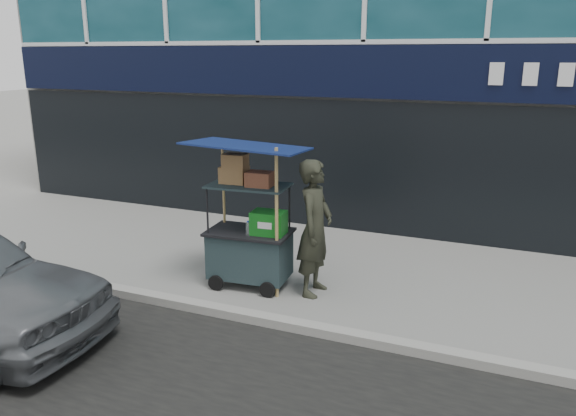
% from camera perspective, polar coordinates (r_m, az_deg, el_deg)
% --- Properties ---
extents(ground, '(80.00, 80.00, 0.00)m').
position_cam_1_polar(ground, '(7.21, -1.62, -11.04)').
color(ground, gray).
rests_on(ground, ground).
extents(curb, '(80.00, 0.18, 0.12)m').
position_cam_1_polar(curb, '(7.02, -2.31, -11.27)').
color(curb, gray).
rests_on(curb, ground).
extents(vendor_cart, '(1.64, 1.22, 2.10)m').
position_cam_1_polar(vendor_cart, '(7.90, -3.84, -2.87)').
color(vendor_cart, '#182729').
rests_on(vendor_cart, ground).
extents(vendor_man, '(0.45, 0.68, 1.88)m').
position_cam_1_polar(vendor_man, '(7.58, 2.76, -2.05)').
color(vendor_man, '#28291E').
rests_on(vendor_man, ground).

